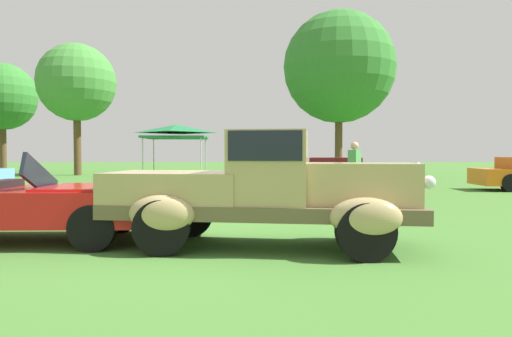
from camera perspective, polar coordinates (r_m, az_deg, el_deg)
The scene contains 9 objects.
ground_plane at distance 7.17m, azimuth -4.36°, elevation -9.19°, with size 120.00×120.00×0.00m, color #42752D.
feature_pickup_truck at distance 6.75m, azimuth 1.03°, elevation -2.43°, with size 4.73×2.35×1.70m.
neighbor_convertible at distance 8.03m, azimuth -26.00°, elevation -4.01°, with size 4.29×1.76×1.40m.
show_car_burgundy at distance 15.85m, azimuth 10.35°, elevation -0.90°, with size 4.18×2.56×1.22m.
spectator_between_cars at distance 13.14m, azimuth 12.08°, elevation -0.13°, with size 0.43×0.46×1.69m.
canopy_tent_left_field at distance 22.25m, azimuth -9.89°, elevation 4.62°, with size 2.89×2.89×2.71m.
treeline_far_left at distance 36.88m, azimuth -28.90°, elevation 7.77°, with size 4.65×4.65×7.61m.
treeline_mid_left at distance 30.52m, azimuth -21.31°, elevation 9.83°, with size 4.70×4.70×8.00m.
treeline_center at distance 28.49m, azimuth 10.24°, elevation 12.20°, with size 6.63×6.63×9.78m.
Camera 1 is at (0.32, -7.03, 1.39)m, focal length 32.34 mm.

